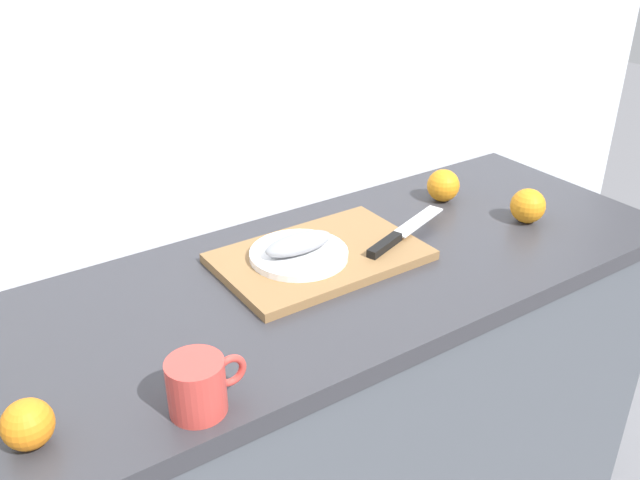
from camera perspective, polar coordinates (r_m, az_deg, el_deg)
name	(u,v)px	position (r m, az deg, el deg)	size (l,w,h in m)	color
back_wall	(163,84)	(1.47, -12.99, 12.60)	(3.20, 0.05, 2.50)	silver
kitchen_counter	(258,468)	(1.62, -5.21, -18.49)	(2.00, 0.60, 0.90)	#4C5159
cutting_board	(320,257)	(1.45, 0.00, -1.40)	(0.43, 0.28, 0.02)	olive
white_plate	(299,254)	(1.42, -1.79, -1.20)	(0.21, 0.21, 0.01)	white
fish_fillet	(299,244)	(1.41, -1.80, -0.30)	(0.16, 0.07, 0.04)	gray
chef_knife	(397,236)	(1.50, 6.50, 0.34)	(0.28, 0.12, 0.02)	silver
coffee_mug_2	(198,386)	(1.06, -10.18, -11.93)	(0.13, 0.09, 0.09)	#CC3F38
orange_0	(528,206)	(1.68, 17.02, 2.76)	(0.08, 0.08, 0.08)	orange
orange_1	(28,424)	(1.08, -23.30, -14.00)	(0.07, 0.07, 0.07)	orange
orange_3	(443,185)	(1.74, 10.29, 4.52)	(0.08, 0.08, 0.08)	orange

